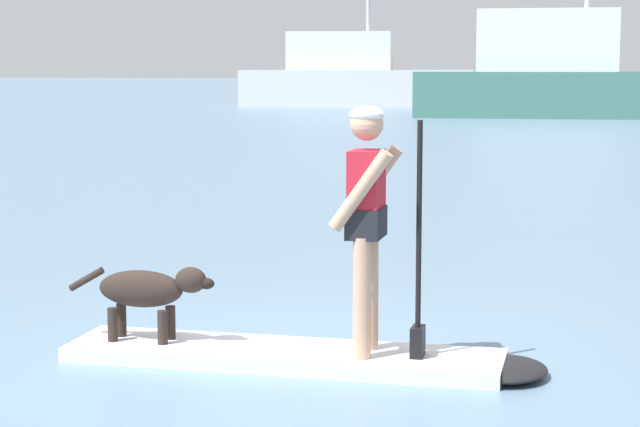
{
  "coord_description": "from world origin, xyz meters",
  "views": [
    {
      "loc": [
        2.13,
        -7.21,
        1.99
      ],
      "look_at": [
        0.0,
        1.0,
        0.9
      ],
      "focal_mm": 63.66,
      "sensor_mm": 36.0,
      "label": 1
    }
  ],
  "objects_px": {
    "person_paddler": "(369,212)",
    "dog": "(148,291)",
    "moored_boat_far_port": "(352,78)",
    "paddleboard": "(315,357)",
    "moored_boat_center": "(562,77)"
  },
  "relations": [
    {
      "from": "person_paddler",
      "to": "dog",
      "type": "distance_m",
      "value": 1.67
    },
    {
      "from": "moored_boat_far_port",
      "to": "person_paddler",
      "type": "bearing_deg",
      "value": -76.96
    },
    {
      "from": "moored_boat_far_port",
      "to": "paddleboard",
      "type": "bearing_deg",
      "value": -77.36
    },
    {
      "from": "person_paddler",
      "to": "moored_boat_far_port",
      "type": "relative_size",
      "value": 0.14
    },
    {
      "from": "dog",
      "to": "moored_boat_center",
      "type": "bearing_deg",
      "value": 88.53
    },
    {
      "from": "person_paddler",
      "to": "moored_boat_center",
      "type": "relative_size",
      "value": 0.13
    },
    {
      "from": "paddleboard",
      "to": "moored_boat_center",
      "type": "bearing_deg",
      "value": 90.26
    },
    {
      "from": "paddleboard",
      "to": "dog",
      "type": "height_order",
      "value": "dog"
    },
    {
      "from": "person_paddler",
      "to": "dog",
      "type": "height_order",
      "value": "person_paddler"
    },
    {
      "from": "paddleboard",
      "to": "moored_boat_far_port",
      "type": "bearing_deg",
      "value": 102.64
    },
    {
      "from": "paddleboard",
      "to": "dog",
      "type": "bearing_deg",
      "value": -178.85
    },
    {
      "from": "dog",
      "to": "person_paddler",
      "type": "bearing_deg",
      "value": 1.15
    },
    {
      "from": "person_paddler",
      "to": "moored_boat_far_port",
      "type": "xyz_separation_m",
      "value": [
        -11.52,
        49.74,
        0.4
      ]
    },
    {
      "from": "paddleboard",
      "to": "person_paddler",
      "type": "distance_m",
      "value": 1.06
    },
    {
      "from": "paddleboard",
      "to": "moored_boat_center",
      "type": "distance_m",
      "value": 39.62
    }
  ]
}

